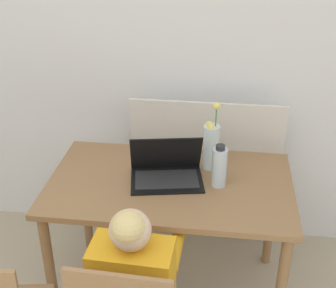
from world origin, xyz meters
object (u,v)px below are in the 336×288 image
Objects in this scene: person_seated at (136,281)px; flower_vase at (211,145)px; laptop at (166,169)px; water_bottle at (219,167)px.

person_seated is 0.81m from flower_vase.
laptop is at bearing -147.34° from flower_vase.
person_seated is at bearing -104.67° from laptop.
water_bottle is (0.05, -0.16, -0.03)m from flower_vase.
flower_vase is 0.17m from water_bottle.
laptop is at bearing 173.77° from water_bottle.
flower_vase is (0.25, 0.73, 0.25)m from person_seated.
person_seated is 2.54× the size of laptop.
flower_vase is 1.66× the size of water_bottle.
person_seated is at bearing -118.10° from water_bottle.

